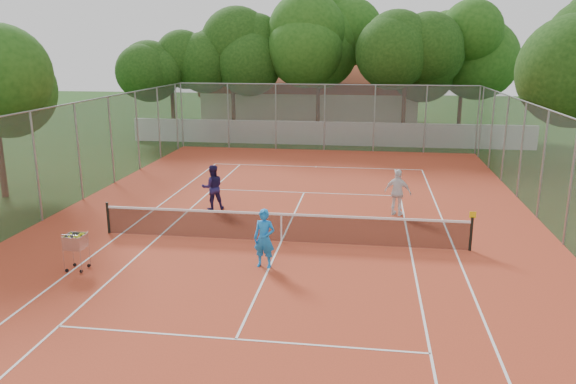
# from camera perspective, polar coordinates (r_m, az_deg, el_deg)

# --- Properties ---
(ground) EXTENTS (120.00, 120.00, 0.00)m
(ground) POSITION_cam_1_polar(r_m,az_deg,el_deg) (18.35, -0.67, -5.10)
(ground) COLOR #15350E
(ground) RESTS_ON ground
(court_pad) EXTENTS (18.00, 34.00, 0.02)m
(court_pad) POSITION_cam_1_polar(r_m,az_deg,el_deg) (18.34, -0.67, -5.07)
(court_pad) COLOR #B13E22
(court_pad) RESTS_ON ground
(court_lines) EXTENTS (10.98, 23.78, 0.01)m
(court_lines) POSITION_cam_1_polar(r_m,az_deg,el_deg) (18.34, -0.67, -5.03)
(court_lines) COLOR white
(court_lines) RESTS_ON court_pad
(tennis_net) EXTENTS (11.88, 0.10, 0.98)m
(tennis_net) POSITION_cam_1_polar(r_m,az_deg,el_deg) (18.18, -0.68, -3.58)
(tennis_net) COLOR black
(tennis_net) RESTS_ON court_pad
(perimeter_fence) EXTENTS (18.00, 34.00, 4.00)m
(perimeter_fence) POSITION_cam_1_polar(r_m,az_deg,el_deg) (17.78, -0.69, 0.99)
(perimeter_fence) COLOR slate
(perimeter_fence) RESTS_ON ground
(boundary_wall) EXTENTS (26.00, 0.30, 1.50)m
(boundary_wall) POSITION_cam_1_polar(r_m,az_deg,el_deg) (36.58, 3.94, 5.96)
(boundary_wall) COLOR silver
(boundary_wall) RESTS_ON ground
(clubhouse) EXTENTS (16.40, 9.00, 4.40)m
(clubhouse) POSITION_cam_1_polar(r_m,az_deg,el_deg) (46.48, 2.44, 9.60)
(clubhouse) COLOR beige
(clubhouse) RESTS_ON ground
(tropical_trees) EXTENTS (29.00, 19.00, 10.00)m
(tropical_trees) POSITION_cam_1_polar(r_m,az_deg,el_deg) (39.19, 4.40, 12.76)
(tropical_trees) COLOR #13330C
(tropical_trees) RESTS_ON ground
(player_near) EXTENTS (0.68, 0.51, 1.71)m
(player_near) POSITION_cam_1_polar(r_m,az_deg,el_deg) (16.03, -2.42, -4.73)
(player_near) COLOR #1A7FDE
(player_near) RESTS_ON court_pad
(player_far_left) EXTENTS (1.05, 0.96, 1.75)m
(player_far_left) POSITION_cam_1_polar(r_m,az_deg,el_deg) (21.90, -7.66, 0.47)
(player_far_left) COLOR #1F184A
(player_far_left) RESTS_ON court_pad
(player_far_right) EXTENTS (1.11, 0.76, 1.75)m
(player_far_right) POSITION_cam_1_polar(r_m,az_deg,el_deg) (21.33, 11.10, -0.05)
(player_far_right) COLOR white
(player_far_right) RESTS_ON court_pad
(ball_hopper) EXTENTS (0.63, 0.63, 1.15)m
(ball_hopper) POSITION_cam_1_polar(r_m,az_deg,el_deg) (16.95, -20.71, -5.62)
(ball_hopper) COLOR silver
(ball_hopper) RESTS_ON court_pad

